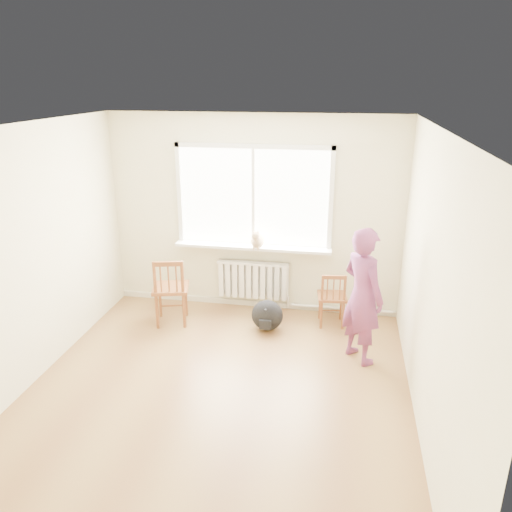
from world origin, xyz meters
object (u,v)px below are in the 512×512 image
at_px(cat, 257,240).
at_px(backpack, 267,315).
at_px(person, 363,296).
at_px(chair_right, 332,299).
at_px(chair_left, 170,291).

relative_size(cat, backpack, 1.05).
bearing_deg(backpack, person, -23.69).
distance_m(cat, backpack, 1.02).
relative_size(chair_right, backpack, 1.84).
height_order(chair_right, cat, cat).
bearing_deg(backpack, chair_right, 18.42).
height_order(chair_left, backpack, chair_left).
relative_size(chair_left, backpack, 2.27).
distance_m(chair_left, cat, 1.34).
xyz_separation_m(chair_left, backpack, (1.28, 0.05, -0.26)).
bearing_deg(chair_left, backpack, 168.36).
xyz_separation_m(person, cat, (-1.38, 1.01, 0.27)).
distance_m(chair_left, person, 2.51).
height_order(cat, backpack, cat).
distance_m(chair_right, cat, 1.26).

